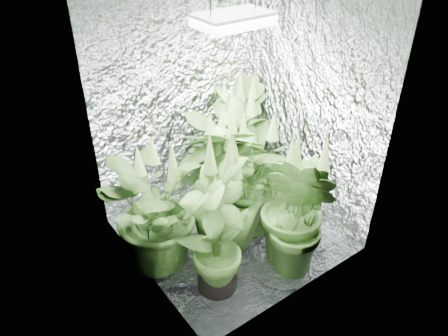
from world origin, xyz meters
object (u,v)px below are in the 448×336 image
(grow_lamp, at_px, (234,20))
(plant_a, at_px, (157,209))
(plant_b, at_px, (238,154))
(plant_g, at_px, (297,213))
(plant_f, at_px, (217,227))
(plant_d, at_px, (225,188))
(plant_e, at_px, (249,176))
(circulation_fan, at_px, (256,176))
(plant_c, at_px, (239,134))

(grow_lamp, relative_size, plant_a, 0.42)
(plant_b, height_order, plant_g, plant_b)
(plant_f, bearing_deg, plant_b, 43.73)
(plant_d, bearing_deg, plant_f, -133.21)
(grow_lamp, xyz_separation_m, plant_f, (-0.44, -0.41, -1.25))
(grow_lamp, xyz_separation_m, plant_d, (-0.11, -0.06, -1.25))
(plant_d, relative_size, plant_g, 1.06)
(grow_lamp, bearing_deg, plant_e, -7.88)
(circulation_fan, bearing_deg, grow_lamp, -129.63)
(plant_a, distance_m, plant_f, 0.54)
(grow_lamp, height_order, circulation_fan, grow_lamp)
(circulation_fan, bearing_deg, plant_b, -141.01)
(plant_c, xyz_separation_m, plant_e, (-0.41, -0.66, 0.03))
(plant_d, xyz_separation_m, circulation_fan, (0.74, 0.49, -0.44))
(plant_c, bearing_deg, circulation_fan, -76.70)
(grow_lamp, relative_size, plant_g, 0.43)
(plant_f, bearing_deg, grow_lamp, 43.12)
(plant_a, xyz_separation_m, circulation_fan, (1.26, 0.34, -0.38))
(plant_a, bearing_deg, grow_lamp, -7.64)
(plant_d, distance_m, plant_e, 0.28)
(plant_e, relative_size, plant_f, 0.95)
(plant_a, xyz_separation_m, plant_b, (0.92, 0.19, 0.07))
(plant_a, distance_m, plant_b, 0.95)
(plant_c, xyz_separation_m, plant_f, (-1.01, -1.05, 0.05))
(plant_b, bearing_deg, circulation_fan, 22.69)
(plant_d, bearing_deg, grow_lamp, 29.45)
(plant_g, bearing_deg, plant_d, 116.59)
(plant_c, relative_size, plant_e, 0.99)
(grow_lamp, relative_size, plant_e, 0.43)
(grow_lamp, relative_size, circulation_fan, 1.60)
(plant_d, distance_m, circulation_fan, 0.99)
(plant_a, bearing_deg, circulation_fan, 14.90)
(plant_e, xyz_separation_m, plant_f, (-0.60, -0.39, 0.02))
(plant_d, bearing_deg, plant_a, 164.20)
(grow_lamp, bearing_deg, plant_f, -136.88)
(plant_f, bearing_deg, plant_g, -17.15)
(grow_lamp, bearing_deg, plant_g, -75.56)
(plant_b, relative_size, plant_c, 1.08)
(plant_b, height_order, plant_d, plant_b)
(plant_b, distance_m, plant_c, 0.47)
(plant_e, bearing_deg, grow_lamp, 172.12)
(plant_a, relative_size, plant_d, 0.96)
(plant_a, bearing_deg, plant_b, 11.85)
(plant_b, relative_size, circulation_fan, 3.98)
(plant_d, distance_m, plant_g, 0.59)
(plant_e, xyz_separation_m, circulation_fan, (0.46, 0.44, -0.42))
(plant_f, height_order, plant_g, plant_f)
(plant_f, bearing_deg, plant_e, 33.03)
(plant_d, height_order, plant_f, plant_f)
(plant_f, height_order, circulation_fan, plant_f)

